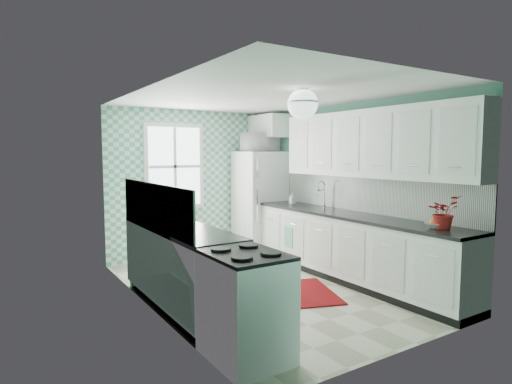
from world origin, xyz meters
TOP-DOWN VIEW (x-y plane):
  - floor at (0.00, 0.00)m, footprint 3.00×4.40m
  - ceiling at (0.00, 0.00)m, footprint 3.00×4.40m
  - wall_back at (0.00, 2.21)m, footprint 3.00×0.02m
  - wall_front at (0.00, -2.21)m, footprint 3.00×0.02m
  - wall_left at (-1.51, 0.00)m, footprint 0.02×4.40m
  - wall_right at (1.51, 0.00)m, footprint 0.02×4.40m
  - accent_wall at (0.00, 2.19)m, footprint 3.00×0.01m
  - window at (-0.35, 2.16)m, footprint 1.04×0.05m
  - backsplash_right at (1.49, -0.40)m, footprint 0.02×3.60m
  - backsplash_left at (-1.49, -0.07)m, footprint 0.02×2.15m
  - upper_cabinets_right at (1.33, -0.60)m, footprint 0.33×3.20m
  - upper_cabinet_fridge at (1.30, 1.83)m, footprint 0.40×0.74m
  - ceiling_light at (0.00, -0.80)m, footprint 0.34×0.34m
  - base_cabinets_right at (1.20, -0.40)m, footprint 0.60×3.60m
  - countertop_right at (1.19, -0.40)m, footprint 0.63×3.60m
  - base_cabinets_left at (-1.20, -0.07)m, footprint 0.60×2.15m
  - countertop_left at (-1.19, -0.07)m, footprint 0.63×2.15m
  - fridge at (1.11, 1.78)m, footprint 0.78×0.78m
  - stove at (-1.20, -1.54)m, footprint 0.61×0.76m
  - sink at (1.20, 0.37)m, footprint 0.51×0.43m
  - rug at (0.31, -0.46)m, footprint 1.06×1.25m
  - dish_towel at (0.89, 0.63)m, footprint 0.04×0.21m
  - fruit_bowl at (1.20, -1.72)m, footprint 0.32×0.32m
  - potted_plant at (1.20, -1.79)m, footprint 0.34×0.29m
  - soap_bottle at (1.25, 1.01)m, footprint 0.09×0.09m
  - microwave at (1.11, 1.78)m, footprint 0.62×0.44m

SIDE VIEW (x-z plane):
  - floor at x=0.00m, z-range -0.02..0.00m
  - rug at x=0.31m, z-range 0.00..0.02m
  - base_cabinets_right at x=1.20m, z-range 0.00..0.90m
  - base_cabinets_left at x=-1.20m, z-range 0.00..0.90m
  - stove at x=-1.20m, z-range 0.02..0.94m
  - dish_towel at x=0.89m, z-range 0.32..0.64m
  - fridge at x=1.11m, z-range 0.00..1.80m
  - countertop_right at x=1.19m, z-range 0.90..0.94m
  - countertop_left at x=-1.19m, z-range 0.90..0.94m
  - sink at x=1.20m, z-range 0.66..1.20m
  - fruit_bowl at x=1.20m, z-range 0.94..1.00m
  - soap_bottle at x=1.25m, z-range 0.94..1.12m
  - potted_plant at x=1.20m, z-range 0.94..1.31m
  - backsplash_right at x=1.49m, z-range 0.94..1.45m
  - backsplash_left at x=-1.49m, z-range 0.94..1.45m
  - wall_back at x=0.00m, z-range 0.00..2.50m
  - wall_front at x=0.00m, z-range 0.00..2.50m
  - wall_left at x=-1.51m, z-range 0.00..2.50m
  - wall_right at x=1.51m, z-range 0.00..2.50m
  - accent_wall at x=0.00m, z-range 0.00..2.50m
  - window at x=-0.35m, z-range 0.83..2.27m
  - upper_cabinets_right at x=1.33m, z-range 1.45..2.35m
  - microwave at x=1.11m, z-range 1.80..2.13m
  - upper_cabinet_fridge at x=1.30m, z-range 2.05..2.45m
  - ceiling_light at x=0.00m, z-range 2.15..2.50m
  - ceiling at x=0.00m, z-range 2.50..2.52m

